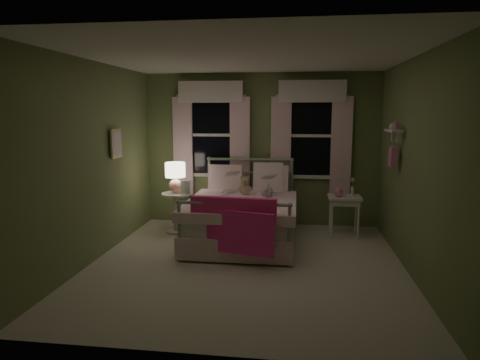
# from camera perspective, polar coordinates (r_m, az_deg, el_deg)

# --- Properties ---
(room_shell) EXTENTS (4.20, 4.20, 4.20)m
(room_shell) POSITION_cam_1_polar(r_m,az_deg,el_deg) (5.31, 0.85, 2.07)
(room_shell) COLOR beige
(room_shell) RESTS_ON ground
(bed) EXTENTS (1.58, 2.04, 1.18)m
(bed) POSITION_cam_1_polar(r_m,az_deg,el_deg) (6.46, 0.44, -5.01)
(bed) COLOR white
(bed) RESTS_ON ground
(pink_throw) EXTENTS (1.10, 0.32, 0.71)m
(pink_throw) POSITION_cam_1_polar(r_m,az_deg,el_deg) (5.42, -0.95, -5.20)
(pink_throw) COLOR #F83081
(pink_throw) RESTS_ON bed
(child_left) EXTENTS (0.28, 0.21, 0.72)m
(child_left) POSITION_cam_1_polar(r_m,az_deg,el_deg) (6.81, -1.48, 0.49)
(child_left) COLOR #F7D1DD
(child_left) RESTS_ON bed
(child_right) EXTENTS (0.39, 0.33, 0.70)m
(child_right) POSITION_cam_1_polar(r_m,az_deg,el_deg) (6.74, 3.22, 0.32)
(child_right) COLOR #F7D1DD
(child_right) RESTS_ON bed
(book_left) EXTENTS (0.23, 0.18, 0.26)m
(book_left) POSITION_cam_1_polar(r_m,az_deg,el_deg) (6.56, -1.83, 0.44)
(book_left) COLOR beige
(book_left) RESTS_ON child_left
(book_right) EXTENTS (0.22, 0.17, 0.26)m
(book_right) POSITION_cam_1_polar(r_m,az_deg,el_deg) (6.50, 3.05, -0.03)
(book_right) COLOR beige
(book_right) RESTS_ON child_right
(teddy_bear) EXTENTS (0.23, 0.19, 0.31)m
(teddy_bear) POSITION_cam_1_polar(r_m,az_deg,el_deg) (6.64, 0.69, -0.95)
(teddy_bear) COLOR tan
(teddy_bear) RESTS_ON bed
(nightstand_left) EXTENTS (0.46, 0.46, 0.65)m
(nightstand_left) POSITION_cam_1_polar(r_m,az_deg,el_deg) (7.02, -8.52, -3.59)
(nightstand_left) COLOR white
(nightstand_left) RESTS_ON ground
(table_lamp) EXTENTS (0.32, 0.32, 0.48)m
(table_lamp) POSITION_cam_1_polar(r_m,az_deg,el_deg) (6.92, -8.62, 0.74)
(table_lamp) COLOR #FBAA94
(table_lamp) RESTS_ON nightstand_left
(book_nightstand) EXTENTS (0.18, 0.23, 0.02)m
(book_nightstand) POSITION_cam_1_polar(r_m,az_deg,el_deg) (6.87, -7.95, -1.82)
(book_nightstand) COLOR beige
(book_nightstand) RESTS_ON nightstand_left
(nightstand_right) EXTENTS (0.50, 0.40, 0.64)m
(nightstand_right) POSITION_cam_1_polar(r_m,az_deg,el_deg) (6.87, 13.76, -2.91)
(nightstand_right) COLOR white
(nightstand_right) RESTS_ON ground
(pink_toy) EXTENTS (0.14, 0.19, 0.14)m
(pink_toy) POSITION_cam_1_polar(r_m,az_deg,el_deg) (6.83, 12.98, -1.60)
(pink_toy) COLOR pink
(pink_toy) RESTS_ON nightstand_right
(bud_vase) EXTENTS (0.06, 0.06, 0.28)m
(bud_vase) POSITION_cam_1_polar(r_m,az_deg,el_deg) (6.89, 14.78, -0.89)
(bud_vase) COLOR white
(bud_vase) RESTS_ON nightstand_right
(window_left) EXTENTS (1.34, 0.13, 1.96)m
(window_left) POSITION_cam_1_polar(r_m,az_deg,el_deg) (7.41, -3.87, 6.55)
(window_left) COLOR black
(window_left) RESTS_ON room_shell
(window_right) EXTENTS (1.34, 0.13, 1.96)m
(window_right) POSITION_cam_1_polar(r_m,az_deg,el_deg) (7.27, 9.46, 6.40)
(window_right) COLOR black
(window_right) RESTS_ON room_shell
(wall_shelf) EXTENTS (0.15, 0.50, 0.60)m
(wall_shelf) POSITION_cam_1_polar(r_m,az_deg,el_deg) (6.09, 19.77, 4.55)
(wall_shelf) COLOR white
(wall_shelf) RESTS_ON room_shell
(framed_picture) EXTENTS (0.03, 0.32, 0.42)m
(framed_picture) POSITION_cam_1_polar(r_m,az_deg,el_deg) (6.38, -16.18, 4.71)
(framed_picture) COLOR beige
(framed_picture) RESTS_ON room_shell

